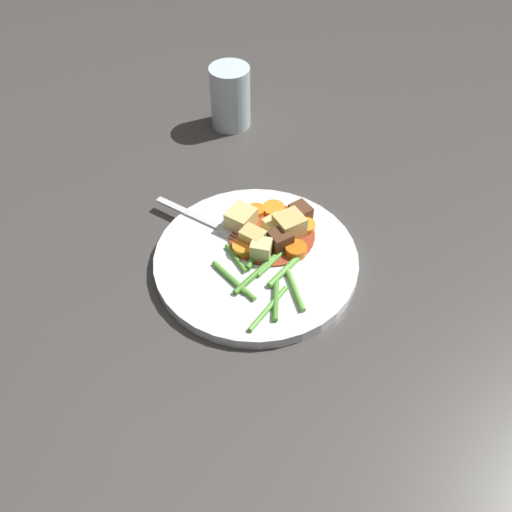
% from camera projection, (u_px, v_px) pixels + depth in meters
% --- Properties ---
extents(ground_plane, '(3.00, 3.00, 0.00)m').
position_uv_depth(ground_plane, '(256.00, 264.00, 0.75)').
color(ground_plane, '#423F3D').
extents(dinner_plate, '(0.28, 0.28, 0.02)m').
position_uv_depth(dinner_plate, '(256.00, 260.00, 0.75)').
color(dinner_plate, white).
rests_on(dinner_plate, ground_plane).
extents(stew_sauce, '(0.12, 0.12, 0.00)m').
position_uv_depth(stew_sauce, '(271.00, 234.00, 0.77)').
color(stew_sauce, '#93381E').
rests_on(stew_sauce, dinner_plate).
extents(carrot_slice_0, '(0.04, 0.04, 0.01)m').
position_uv_depth(carrot_slice_0, '(296.00, 250.00, 0.74)').
color(carrot_slice_0, orange).
rests_on(carrot_slice_0, dinner_plate).
extents(carrot_slice_1, '(0.04, 0.04, 0.01)m').
position_uv_depth(carrot_slice_1, '(274.00, 209.00, 0.80)').
color(carrot_slice_1, orange).
rests_on(carrot_slice_1, dinner_plate).
extents(carrot_slice_2, '(0.03, 0.03, 0.01)m').
position_uv_depth(carrot_slice_2, '(256.00, 211.00, 0.79)').
color(carrot_slice_2, orange).
rests_on(carrot_slice_2, dinner_plate).
extents(carrot_slice_3, '(0.03, 0.03, 0.01)m').
position_uv_depth(carrot_slice_3, '(305.00, 226.00, 0.77)').
color(carrot_slice_3, orange).
rests_on(carrot_slice_3, dinner_plate).
extents(carrot_slice_4, '(0.04, 0.04, 0.01)m').
position_uv_depth(carrot_slice_4, '(243.00, 248.00, 0.74)').
color(carrot_slice_4, orange).
rests_on(carrot_slice_4, dinner_plate).
extents(potato_chunk_0, '(0.05, 0.05, 0.03)m').
position_uv_depth(potato_chunk_0, '(289.00, 226.00, 0.76)').
color(potato_chunk_0, '#DBBC6B').
rests_on(potato_chunk_0, dinner_plate).
extents(potato_chunk_1, '(0.05, 0.05, 0.03)m').
position_uv_depth(potato_chunk_1, '(241.00, 219.00, 0.77)').
color(potato_chunk_1, '#E5CC7A').
rests_on(potato_chunk_1, dinner_plate).
extents(potato_chunk_2, '(0.04, 0.04, 0.03)m').
position_uv_depth(potato_chunk_2, '(253.00, 239.00, 0.74)').
color(potato_chunk_2, '#DBBC6B').
rests_on(potato_chunk_2, dinner_plate).
extents(potato_chunk_3, '(0.04, 0.04, 0.02)m').
position_uv_depth(potato_chunk_3, '(276.00, 227.00, 0.76)').
color(potato_chunk_3, '#E5CC7A').
rests_on(potato_chunk_3, dinner_plate).
extents(potato_chunk_4, '(0.03, 0.03, 0.03)m').
position_uv_depth(potato_chunk_4, '(262.00, 248.00, 0.73)').
color(potato_chunk_4, '#EAD68C').
rests_on(potato_chunk_4, dinner_plate).
extents(meat_chunk_0, '(0.04, 0.04, 0.03)m').
position_uv_depth(meat_chunk_0, '(280.00, 240.00, 0.74)').
color(meat_chunk_0, '#56331E').
rests_on(meat_chunk_0, dinner_plate).
extents(meat_chunk_1, '(0.04, 0.04, 0.02)m').
position_uv_depth(meat_chunk_1, '(301.00, 212.00, 0.79)').
color(meat_chunk_1, '#56331E').
rests_on(meat_chunk_1, dinner_plate).
extents(green_bean_0, '(0.07, 0.05, 0.01)m').
position_uv_depth(green_bean_0, '(256.00, 274.00, 0.71)').
color(green_bean_0, '#4C8E33').
rests_on(green_bean_0, dinner_plate).
extents(green_bean_1, '(0.04, 0.05, 0.01)m').
position_uv_depth(green_bean_1, '(230.00, 279.00, 0.71)').
color(green_bean_1, '#4C8E33').
rests_on(green_bean_1, dinner_plate).
extents(green_bean_2, '(0.06, 0.07, 0.01)m').
position_uv_depth(green_bean_2, '(234.00, 280.00, 0.71)').
color(green_bean_2, '#66AD42').
rests_on(green_bean_2, dinner_plate).
extents(green_bean_3, '(0.07, 0.02, 0.01)m').
position_uv_depth(green_bean_3, '(276.00, 298.00, 0.69)').
color(green_bean_3, '#4C8E33').
rests_on(green_bean_3, dinner_plate).
extents(green_bean_4, '(0.08, 0.05, 0.01)m').
position_uv_depth(green_bean_4, '(278.00, 255.00, 0.74)').
color(green_bean_4, '#599E38').
rests_on(green_bean_4, dinner_plate).
extents(green_bean_5, '(0.05, 0.04, 0.01)m').
position_uv_depth(green_bean_5, '(236.00, 258.00, 0.73)').
color(green_bean_5, '#599E38').
rests_on(green_bean_5, dinner_plate).
extents(green_bean_6, '(0.08, 0.04, 0.01)m').
position_uv_depth(green_bean_6, '(268.00, 308.00, 0.68)').
color(green_bean_6, '#66AD42').
rests_on(green_bean_6, dinner_plate).
extents(green_bean_7, '(0.07, 0.02, 0.01)m').
position_uv_depth(green_bean_7, '(257.00, 249.00, 0.74)').
color(green_bean_7, '#4C8E33').
rests_on(green_bean_7, dinner_plate).
extents(green_bean_8, '(0.07, 0.04, 0.01)m').
position_uv_depth(green_bean_8, '(287.00, 268.00, 0.72)').
color(green_bean_8, '#66AD42').
rests_on(green_bean_8, dinner_plate).
extents(green_bean_9, '(0.07, 0.03, 0.01)m').
position_uv_depth(green_bean_9, '(295.00, 290.00, 0.70)').
color(green_bean_9, '#66AD42').
rests_on(green_bean_9, dinner_plate).
extents(fork, '(0.08, 0.17, 0.00)m').
position_uv_depth(fork, '(209.00, 223.00, 0.78)').
color(fork, silver).
rests_on(fork, dinner_plate).
extents(water_glass, '(0.07, 0.07, 0.11)m').
position_uv_depth(water_glass, '(230.00, 97.00, 0.94)').
color(water_glass, silver).
rests_on(water_glass, ground_plane).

